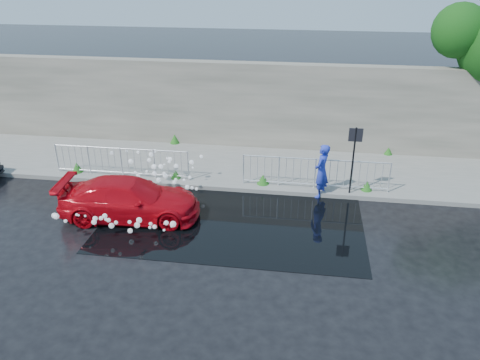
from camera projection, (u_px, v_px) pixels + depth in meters
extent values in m
plane|color=black|center=(211.00, 235.00, 13.84)|extent=(90.00, 90.00, 0.00)
cube|color=slate|center=(236.00, 166.00, 18.28)|extent=(30.00, 4.00, 0.15)
cube|color=slate|center=(228.00, 188.00, 16.49)|extent=(30.00, 0.25, 0.16)
cube|color=#5D5A4E|center=(244.00, 105.00, 19.46)|extent=(30.00, 0.60, 3.50)
cube|color=black|center=(233.00, 219.00, 14.66)|extent=(8.00, 5.00, 0.01)
cylinder|color=black|center=(353.00, 163.00, 15.53)|extent=(0.06, 0.06, 2.50)
cube|color=black|center=(356.00, 135.00, 15.10)|extent=(0.45, 0.04, 0.45)
sphere|color=#114310|center=(459.00, 31.00, 17.27)|extent=(2.04, 2.04, 2.04)
cylinder|color=silver|center=(57.00, 158.00, 17.38)|extent=(0.05, 0.05, 1.10)
cylinder|color=silver|center=(188.00, 166.00, 16.73)|extent=(0.05, 0.05, 1.10)
cylinder|color=silver|center=(120.00, 148.00, 16.83)|extent=(5.00, 0.04, 0.04)
cylinder|color=silver|center=(123.00, 172.00, 17.24)|extent=(5.00, 0.04, 0.04)
cylinder|color=silver|center=(243.00, 169.00, 16.47)|extent=(0.05, 0.05, 1.10)
cylinder|color=silver|center=(389.00, 178.00, 15.82)|extent=(0.05, 0.05, 1.10)
cylinder|color=silver|center=(316.00, 159.00, 15.92)|extent=(5.00, 0.04, 0.04)
cylinder|color=silver|center=(314.00, 184.00, 16.33)|extent=(5.00, 0.04, 0.04)
cone|color=#165419|center=(77.00, 167.00, 17.49)|extent=(0.40, 0.40, 0.39)
cone|color=#165419|center=(176.00, 174.00, 17.01)|extent=(0.36, 0.36, 0.32)
cone|color=#165419|center=(263.00, 179.00, 16.58)|extent=(0.44, 0.44, 0.35)
cone|color=#165419|center=(367.00, 186.00, 16.11)|extent=(0.38, 0.38, 0.34)
cone|color=#165419|center=(175.00, 139.00, 20.25)|extent=(0.42, 0.42, 0.39)
cone|color=#165419|center=(388.00, 151.00, 19.10)|extent=(0.34, 0.34, 0.30)
sphere|color=white|center=(161.00, 166.00, 16.47)|extent=(0.18, 0.18, 0.18)
sphere|color=white|center=(118.00, 176.00, 16.20)|extent=(0.08, 0.08, 0.08)
sphere|color=white|center=(138.00, 152.00, 17.20)|extent=(0.12, 0.12, 0.12)
sphere|color=white|center=(151.00, 186.00, 15.95)|extent=(0.12, 0.12, 0.12)
sphere|color=white|center=(192.00, 162.00, 16.52)|extent=(0.17, 0.17, 0.17)
sphere|color=white|center=(178.00, 191.00, 15.59)|extent=(0.07, 0.07, 0.07)
sphere|color=white|center=(94.00, 189.00, 15.96)|extent=(0.18, 0.18, 0.18)
sphere|color=white|center=(147.00, 172.00, 16.22)|extent=(0.09, 0.09, 0.09)
sphere|color=white|center=(151.00, 154.00, 16.82)|extent=(0.17, 0.17, 0.17)
sphere|color=white|center=(154.00, 151.00, 16.97)|extent=(0.15, 0.15, 0.15)
sphere|color=white|center=(196.00, 189.00, 15.66)|extent=(0.10, 0.10, 0.10)
sphere|color=white|center=(158.00, 201.00, 15.48)|extent=(0.09, 0.09, 0.09)
sphere|color=white|center=(149.00, 160.00, 16.71)|extent=(0.15, 0.15, 0.15)
sphere|color=white|center=(138.00, 176.00, 16.09)|extent=(0.15, 0.15, 0.15)
sphere|color=white|center=(165.00, 176.00, 16.15)|extent=(0.17, 0.17, 0.17)
sphere|color=white|center=(127.00, 151.00, 17.02)|extent=(0.09, 0.09, 0.09)
sphere|color=white|center=(154.00, 166.00, 16.31)|extent=(0.15, 0.15, 0.15)
sphere|color=white|center=(117.00, 176.00, 16.06)|extent=(0.07, 0.07, 0.07)
sphere|color=white|center=(157.00, 191.00, 15.74)|extent=(0.07, 0.07, 0.07)
sphere|color=white|center=(174.00, 182.00, 15.78)|extent=(0.14, 0.14, 0.14)
sphere|color=white|center=(155.00, 186.00, 15.79)|extent=(0.15, 0.15, 0.15)
sphere|color=white|center=(176.00, 166.00, 16.42)|extent=(0.17, 0.17, 0.17)
sphere|color=white|center=(187.00, 187.00, 15.57)|extent=(0.16, 0.16, 0.16)
sphere|color=white|center=(148.00, 185.00, 15.76)|extent=(0.07, 0.07, 0.07)
sphere|color=white|center=(184.00, 180.00, 15.95)|extent=(0.10, 0.10, 0.10)
sphere|color=white|center=(170.00, 159.00, 16.75)|extent=(0.15, 0.15, 0.15)
sphere|color=white|center=(164.00, 173.00, 16.02)|extent=(0.11, 0.11, 0.11)
sphere|color=white|center=(116.00, 187.00, 16.04)|extent=(0.17, 0.17, 0.17)
sphere|color=white|center=(193.00, 168.00, 16.42)|extent=(0.07, 0.07, 0.07)
sphere|color=white|center=(164.00, 164.00, 16.53)|extent=(0.07, 0.07, 0.07)
sphere|color=white|center=(159.00, 180.00, 16.03)|extent=(0.16, 0.16, 0.16)
sphere|color=white|center=(135.00, 172.00, 16.23)|extent=(0.10, 0.10, 0.10)
sphere|color=white|center=(168.00, 158.00, 16.81)|extent=(0.12, 0.12, 0.12)
sphere|color=white|center=(131.00, 161.00, 16.66)|extent=(0.18, 0.18, 0.18)
sphere|color=white|center=(154.00, 174.00, 16.07)|extent=(0.16, 0.16, 0.16)
sphere|color=white|center=(154.00, 167.00, 16.44)|extent=(0.18, 0.18, 0.18)
sphere|color=white|center=(176.00, 180.00, 15.90)|extent=(0.12, 0.12, 0.12)
sphere|color=white|center=(190.00, 177.00, 16.06)|extent=(0.12, 0.12, 0.12)
sphere|color=white|center=(169.00, 162.00, 16.63)|extent=(0.12, 0.12, 0.12)
sphere|color=white|center=(201.00, 156.00, 16.67)|extent=(0.13, 0.13, 0.13)
sphere|color=white|center=(112.00, 153.00, 17.20)|extent=(0.14, 0.14, 0.14)
sphere|color=white|center=(192.00, 188.00, 15.75)|extent=(0.12, 0.12, 0.12)
sphere|color=white|center=(151.00, 224.00, 12.93)|extent=(0.10, 0.10, 0.10)
sphere|color=white|center=(101.00, 218.00, 13.41)|extent=(0.12, 0.12, 0.12)
sphere|color=white|center=(155.00, 227.00, 13.68)|extent=(0.13, 0.13, 0.13)
sphere|color=white|center=(137.00, 225.00, 13.22)|extent=(0.17, 0.17, 0.17)
sphere|color=white|center=(54.00, 216.00, 13.43)|extent=(0.17, 0.17, 0.17)
sphere|color=white|center=(79.00, 215.00, 13.52)|extent=(0.07, 0.07, 0.07)
sphere|color=white|center=(130.00, 222.00, 13.02)|extent=(0.11, 0.11, 0.11)
sphere|color=white|center=(56.00, 216.00, 13.09)|extent=(0.17, 0.17, 0.17)
sphere|color=white|center=(116.00, 223.00, 13.41)|extent=(0.12, 0.12, 0.12)
sphere|color=white|center=(173.00, 224.00, 13.01)|extent=(0.18, 0.18, 0.18)
sphere|color=white|center=(164.00, 230.00, 12.29)|extent=(0.07, 0.07, 0.07)
sphere|color=white|center=(130.00, 231.00, 13.66)|extent=(0.15, 0.15, 0.15)
sphere|color=white|center=(105.00, 216.00, 12.78)|extent=(0.14, 0.14, 0.14)
sphere|color=white|center=(166.00, 223.00, 13.06)|extent=(0.13, 0.13, 0.13)
sphere|color=white|center=(111.00, 226.00, 12.77)|extent=(0.15, 0.15, 0.15)
sphere|color=white|center=(172.00, 226.00, 13.46)|extent=(0.06, 0.06, 0.06)
sphere|color=white|center=(106.00, 219.00, 13.18)|extent=(0.10, 0.10, 0.10)
sphere|color=white|center=(95.00, 219.00, 13.33)|extent=(0.15, 0.15, 0.15)
sphere|color=white|center=(150.00, 227.00, 12.30)|extent=(0.08, 0.08, 0.08)
sphere|color=white|center=(94.00, 222.00, 13.22)|extent=(0.15, 0.15, 0.15)
sphere|color=white|center=(109.00, 220.00, 13.56)|extent=(0.13, 0.13, 0.13)
sphere|color=white|center=(85.00, 216.00, 13.73)|extent=(0.07, 0.07, 0.07)
sphere|color=white|center=(66.00, 221.00, 13.50)|extent=(0.11, 0.11, 0.11)
sphere|color=white|center=(77.00, 215.00, 13.31)|extent=(0.08, 0.08, 0.08)
sphere|color=white|center=(139.00, 220.00, 12.97)|extent=(0.17, 0.17, 0.17)
imported|color=#BF0712|center=(130.00, 199.00, 14.55)|extent=(4.48, 2.14, 1.26)
imported|color=#2637BF|center=(322.00, 171.00, 15.70)|extent=(0.69, 0.81, 1.89)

